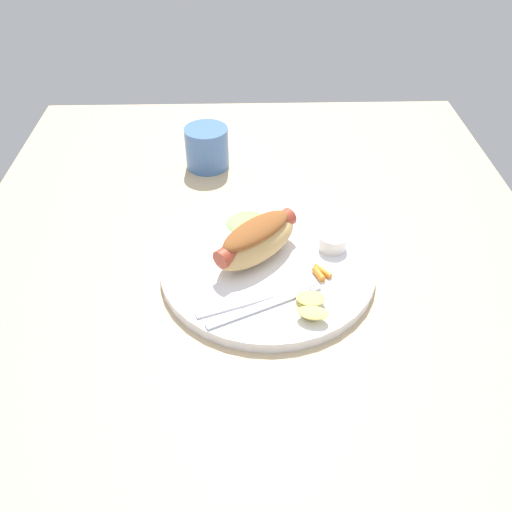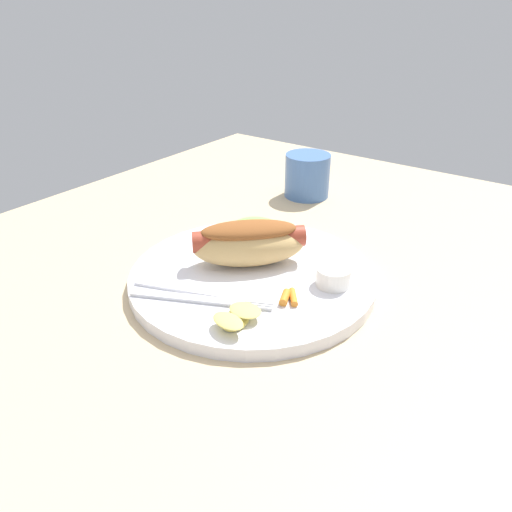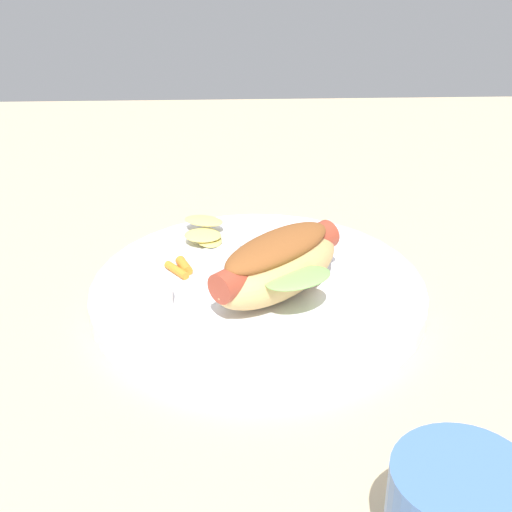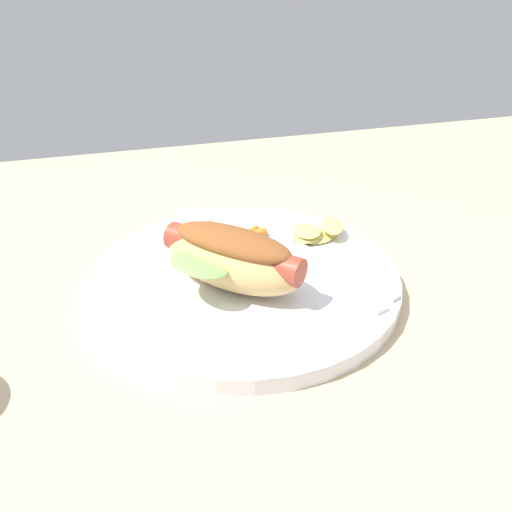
% 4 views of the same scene
% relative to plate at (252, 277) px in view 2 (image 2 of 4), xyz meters
% --- Properties ---
extents(ground_plane, '(1.20, 0.90, 0.02)m').
position_rel_plate_xyz_m(ground_plane, '(0.03, -0.02, -0.02)').
color(ground_plane, tan).
extents(plate, '(0.31, 0.31, 0.02)m').
position_rel_plate_xyz_m(plate, '(0.00, 0.00, 0.00)').
color(plate, white).
rests_on(plate, ground_plane).
extents(hot_dog, '(0.14, 0.14, 0.06)m').
position_rel_plate_xyz_m(hot_dog, '(-0.02, -0.01, 0.04)').
color(hot_dog, tan).
rests_on(hot_dog, plate).
extents(sauce_ramekin, '(0.04, 0.04, 0.02)m').
position_rel_plate_xyz_m(sauce_ramekin, '(-0.03, 0.10, 0.02)').
color(sauce_ramekin, white).
rests_on(sauce_ramekin, plate).
extents(fork, '(0.08, 0.15, 0.00)m').
position_rel_plate_xyz_m(fork, '(0.09, -0.01, 0.01)').
color(fork, silver).
rests_on(fork, plate).
extents(knife, '(0.06, 0.14, 0.00)m').
position_rel_plate_xyz_m(knife, '(0.08, -0.03, 0.01)').
color(knife, silver).
rests_on(knife, plate).
extents(chips_pile, '(0.07, 0.05, 0.02)m').
position_rel_plate_xyz_m(chips_pile, '(0.09, 0.05, 0.02)').
color(chips_pile, '#DAC965').
rests_on(chips_pile, plate).
extents(carrot_garnish, '(0.04, 0.03, 0.01)m').
position_rel_plate_xyz_m(carrot_garnish, '(0.03, 0.07, 0.01)').
color(carrot_garnish, orange).
rests_on(carrot_garnish, plate).
extents(drinking_cup, '(0.08, 0.08, 0.08)m').
position_rel_plate_xyz_m(drinking_cup, '(-0.30, -0.10, 0.03)').
color(drinking_cup, '#4770B2').
rests_on(drinking_cup, ground_plane).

